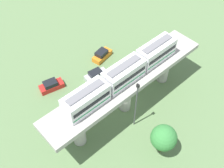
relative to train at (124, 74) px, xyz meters
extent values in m
plane|color=#5B7A4C|center=(0.00, -0.56, -8.56)|extent=(120.00, 120.00, 0.00)
cylinder|color=#A8A59E|center=(0.00, -9.94, -5.44)|extent=(1.90, 1.90, 6.23)
cylinder|color=#A8A59E|center=(0.00, -0.56, -5.44)|extent=(1.90, 1.90, 6.23)
cylinder|color=#A8A59E|center=(0.00, 8.81, -5.44)|extent=(1.90, 1.90, 6.23)
cube|color=#A8A59E|center=(0.00, -0.56, -1.93)|extent=(5.20, 28.85, 0.80)
cube|color=white|center=(0.00, -6.95, -0.03)|extent=(2.60, 6.60, 3.00)
cube|color=black|center=(0.00, -6.95, 0.22)|extent=(2.64, 6.07, 0.70)
cube|color=#1E8C4C|center=(0.00, -6.95, -0.78)|extent=(2.64, 6.34, 0.24)
cube|color=slate|center=(0.00, -6.95, 1.59)|extent=(1.10, 5.61, 0.24)
cube|color=white|center=(0.00, 0.00, -0.03)|extent=(2.60, 6.60, 3.00)
cube|color=black|center=(0.00, 0.00, 0.22)|extent=(2.64, 6.07, 0.70)
cube|color=#1E8C4C|center=(0.00, 0.00, -0.78)|extent=(2.64, 6.34, 0.24)
cube|color=slate|center=(0.00, 0.00, 1.59)|extent=(1.10, 5.61, 0.24)
cube|color=white|center=(0.00, 6.95, -0.03)|extent=(2.60, 6.60, 3.00)
cube|color=black|center=(0.00, 6.95, 0.22)|extent=(2.64, 6.07, 0.70)
cube|color=#1E8C4C|center=(0.00, 6.95, -0.78)|extent=(2.64, 6.34, 0.24)
cube|color=slate|center=(0.00, 6.95, 1.59)|extent=(1.10, 5.61, 0.24)
cube|color=red|center=(11.62, 6.00, -8.06)|extent=(2.69, 4.50, 1.00)
cube|color=black|center=(11.62, 6.15, -7.18)|extent=(2.11, 2.61, 0.76)
cube|color=#B2B5BA|center=(8.22, -1.37, -8.06)|extent=(2.36, 4.41, 1.00)
cube|color=black|center=(8.22, -1.22, -7.18)|extent=(1.94, 2.50, 0.76)
cube|color=orange|center=(11.54, -5.69, -8.06)|extent=(2.55, 4.46, 1.00)
cube|color=black|center=(11.54, -5.54, -7.18)|extent=(2.04, 2.57, 0.76)
cylinder|color=brown|center=(-9.32, 1.11, -7.19)|extent=(0.36, 0.36, 2.74)
sphere|color=#38843D|center=(-9.32, 1.11, -4.79)|extent=(3.76, 3.76, 3.76)
cylinder|color=#4C4C51|center=(-3.40, 0.67, -4.04)|extent=(0.20, 0.20, 9.03)
cube|color=black|center=(-3.40, 0.67, 0.77)|extent=(0.44, 0.28, 0.60)
camera|label=1|loc=(-19.17, 19.80, 29.30)|focal=45.03mm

